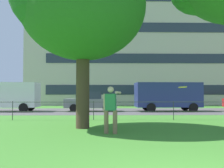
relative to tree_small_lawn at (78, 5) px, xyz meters
The scene contains 9 objects.
street_strip 11.55m from the tree_small_lawn, 75.25° to the left, with size 80.00×7.68×0.01m, color #565454.
park_fence 6.07m from the tree_small_lawn, 51.12° to the left, with size 38.49×0.04×1.00m.
tree_small_lawn is the anchor object (origin of this frame).
person_thrower 4.59m from the tree_small_lawn, 47.46° to the right, with size 0.66×0.74×1.66m.
frisbee 5.53m from the tree_small_lawn, 33.37° to the right, with size 0.38×0.38×0.05m.
panel_van_far_right 12.46m from the tree_small_lawn, 123.93° to the left, with size 5.02×2.13×2.24m.
car_grey_right 10.76m from the tree_small_lawn, 90.25° to the left, with size 4.02×1.85×1.54m.
panel_van_far_left 12.10m from the tree_small_lawn, 58.46° to the left, with size 5.07×2.24×2.24m.
apartment_building_background 27.62m from the tree_small_lawn, 73.36° to the left, with size 32.33×14.08×18.38m.
Camera 1 is at (-1.48, -3.83, 1.43)m, focal length 42.37 mm.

